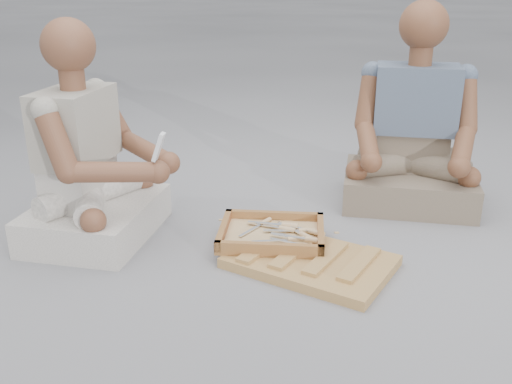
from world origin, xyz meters
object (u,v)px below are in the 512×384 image
at_px(carved_panel, 310,262).
at_px(craftsman, 90,167).
at_px(companion, 413,139).
at_px(tool_tray, 272,235).

relative_size(carved_panel, craftsman, 0.66).
bearing_deg(carved_panel, companion, 72.85).
bearing_deg(tool_tray, companion, 58.40).
height_order(carved_panel, craftsman, craftsman).
distance_m(carved_panel, craftsman, 1.01).
height_order(craftsman, companion, companion).
distance_m(craftsman, companion, 1.53).
bearing_deg(companion, craftsman, 26.30).
height_order(carved_panel, tool_tray, tool_tray).
relative_size(tool_tray, companion, 0.52).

